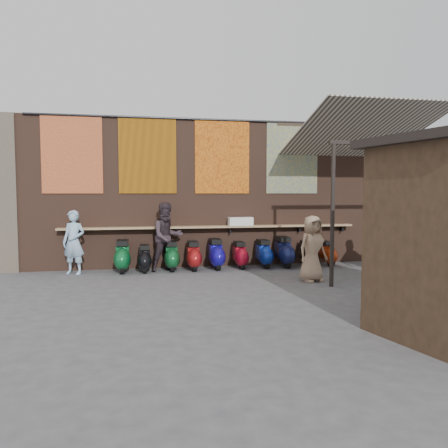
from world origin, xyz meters
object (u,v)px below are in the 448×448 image
object	(u,v)px
diner_right	(167,237)
shopper_tan	(312,249)
scooter_stool_1	(145,259)
scooter_stool_3	(193,256)
scooter_stool_6	(264,254)
scooter_stool_9	(327,253)
scooter_stool_4	(216,254)
scooter_stool_8	(308,254)
shopper_navy	(401,241)
scooter_stool_2	(172,256)
shopper_grey	(437,247)
scooter_stool_5	(240,255)
scooter_stool_7	(284,252)
scooter_stool_0	(122,256)
diner_left	(74,242)
shelf_box	(241,221)

from	to	relation	value
diner_right	shopper_tan	world-z (taller)	diner_right
scooter_stool_1	scooter_stool_3	xyz separation A→B (m)	(1.26, 0.03, 0.03)
scooter_stool_6	scooter_stool_9	distance (m)	1.83
scooter_stool_4	scooter_stool_6	world-z (taller)	scooter_stool_4
scooter_stool_8	scooter_stool_9	size ratio (longest dim) A/B	1.03
shopper_navy	scooter_stool_2	bearing A→B (deg)	-55.31
scooter_stool_1	shopper_grey	size ratio (longest dim) A/B	0.46
scooter_stool_5	scooter_stool_6	bearing A→B (deg)	0.97
diner_right	shopper_grey	xyz separation A→B (m)	(5.98, -2.46, -0.10)
scooter_stool_2	scooter_stool_7	world-z (taller)	scooter_stool_7
scooter_stool_0	scooter_stool_6	xyz separation A→B (m)	(3.73, 0.02, -0.03)
diner_right	diner_left	bearing A→B (deg)	160.47
scooter_stool_8	diner_left	size ratio (longest dim) A/B	0.46
scooter_stool_7	scooter_stool_8	xyz separation A→B (m)	(0.69, -0.01, -0.07)
scooter_stool_3	scooter_stool_9	distance (m)	3.75
scooter_stool_1	shopper_grey	bearing A→B (deg)	-20.22
scooter_stool_3	diner_left	xyz separation A→B (m)	(-2.98, 0.01, 0.42)
scooter_stool_6	scooter_stool_8	bearing A→B (deg)	-2.14
scooter_stool_7	shopper_tan	bearing A→B (deg)	-90.26
scooter_stool_7	scooter_stool_8	size ratio (longest dim) A/B	1.19
shopper_navy	shopper_grey	size ratio (longest dim) A/B	1.07
scooter_stool_2	scooter_stool_8	size ratio (longest dim) A/B	1.09
scooter_stool_6	scooter_stool_7	xyz separation A→B (m)	(0.56, -0.04, 0.04)
shelf_box	shopper_tan	xyz separation A→B (m)	(1.14, -2.29, -0.49)
scooter_stool_3	scooter_stool_1	bearing A→B (deg)	-178.41
scooter_stool_0	scooter_stool_6	size ratio (longest dim) A/B	1.09
scooter_stool_7	diner_right	bearing A→B (deg)	-179.88
shopper_grey	scooter_stool_2	bearing A→B (deg)	-7.21
scooter_stool_9	diner_right	bearing A→B (deg)	179.99
diner_left	diner_right	distance (m)	2.30
scooter_stool_0	shelf_box	bearing A→B (deg)	5.03
diner_left	shopper_navy	bearing A→B (deg)	12.13
scooter_stool_3	shopper_navy	distance (m)	5.19
diner_right	shopper_tan	distance (m)	3.73
shopper_navy	shopper_tan	distance (m)	2.43
scooter_stool_3	scooter_stool_4	bearing A→B (deg)	3.94
shelf_box	scooter_stool_7	world-z (taller)	shelf_box
scooter_stool_3	scooter_stool_9	world-z (taller)	scooter_stool_3
shelf_box	scooter_stool_1	size ratio (longest dim) A/B	0.91
scooter_stool_2	shopper_grey	bearing A→B (deg)	-23.14
scooter_stool_0	scooter_stool_8	bearing A→B (deg)	-0.30
scooter_stool_0	scooter_stool_1	world-z (taller)	scooter_stool_0
scooter_stool_8	scooter_stool_2	bearing A→B (deg)	179.30
scooter_stool_5	scooter_stool_0	bearing A→B (deg)	-179.82
scooter_stool_6	scooter_stool_8	distance (m)	1.25
scooter_stool_7	shopper_navy	world-z (taller)	shopper_navy
scooter_stool_3	scooter_stool_9	size ratio (longest dim) A/B	1.11
scooter_stool_3	scooter_stool_8	distance (m)	3.17
shelf_box	scooter_stool_7	bearing A→B (deg)	-14.34
diner_left	shopper_tan	bearing A→B (deg)	4.32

